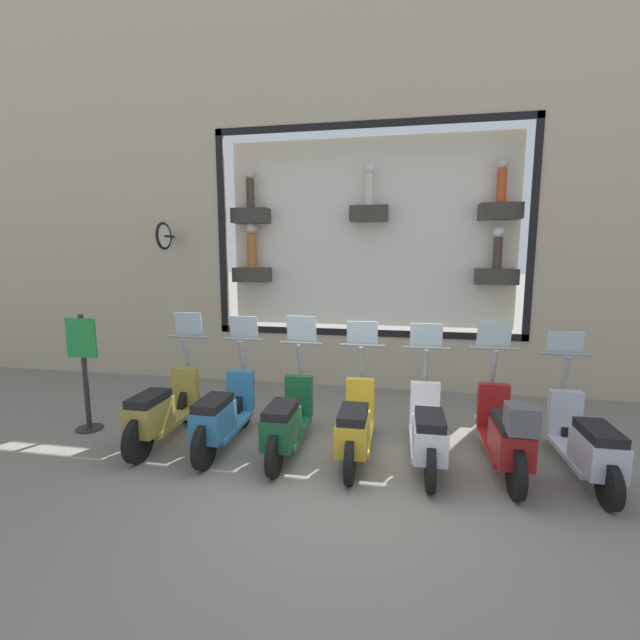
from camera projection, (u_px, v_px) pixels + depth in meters
ground_plane at (341, 478)px, 4.74m from camera, size 120.00×120.00×0.00m
building_facade at (369, 173)px, 7.67m from camera, size 1.18×36.00×7.70m
scooter_silver_0 at (586, 443)px, 4.67m from camera, size 1.79×0.61×1.52m
scooter_red_1 at (506, 433)px, 4.76m from camera, size 1.81×0.61×1.63m
scooter_white_2 at (428, 431)px, 4.97m from camera, size 1.80×0.60×1.57m
scooter_yellow_3 at (355, 426)px, 5.13m from camera, size 1.80×0.61×1.58m
scooter_green_4 at (287, 421)px, 5.28m from camera, size 1.80×0.60×1.63m
scooter_teal_5 at (223, 415)px, 5.43m from camera, size 1.81×0.60×1.61m
scooter_olive_6 at (162, 410)px, 5.58m from camera, size 1.81×0.61×1.64m
shop_sign_post at (84, 369)px, 5.95m from camera, size 0.36×0.45×1.65m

